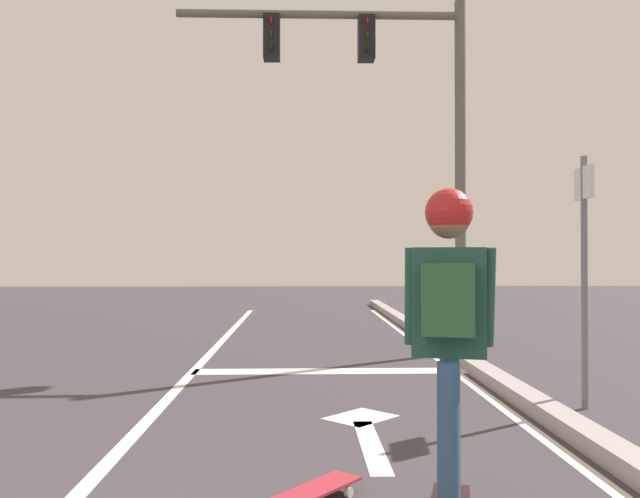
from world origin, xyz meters
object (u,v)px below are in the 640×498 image
object	(u,v)px
traffic_signal_mast	(386,99)
street_sign_post	(584,244)
skater	(449,306)
spare_skateboard	(307,494)

from	to	relation	value
traffic_signal_mast	street_sign_post	world-z (taller)	traffic_signal_mast
skater	spare_skateboard	distance (m)	1.34
traffic_signal_mast	street_sign_post	distance (m)	4.38
skater	traffic_signal_mast	bearing A→B (deg)	85.53
skater	street_sign_post	xyz separation A→B (m)	(1.86, 2.63, 0.37)
spare_skateboard	traffic_signal_mast	size ratio (longest dim) A/B	0.14
skater	traffic_signal_mast	size ratio (longest dim) A/B	0.32
spare_skateboard	skater	bearing A→B (deg)	-24.10
skater	traffic_signal_mast	xyz separation A→B (m)	(0.48, 6.17, 2.57)
traffic_signal_mast	street_sign_post	xyz separation A→B (m)	(1.38, -3.54, -2.20)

